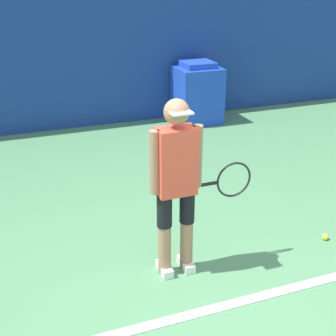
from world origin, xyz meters
TOP-DOWN VIEW (x-y plane):
  - ground_plane at (0.00, 0.00)m, footprint 24.00×24.00m
  - back_wall at (0.00, 5.31)m, footprint 24.00×0.10m
  - court_baseline at (0.00, 0.06)m, footprint 21.60×0.10m
  - tennis_player at (-0.07, 0.69)m, footprint 0.99×0.28m
  - tennis_ball at (1.60, 0.63)m, footprint 0.07×0.07m
  - covered_chair at (1.97, 4.84)m, footprint 0.77×0.74m

SIDE VIEW (x-z plane):
  - ground_plane at x=0.00m, z-range 0.00..0.00m
  - court_baseline at x=0.00m, z-range 0.00..0.01m
  - tennis_ball at x=1.60m, z-range 0.00..0.07m
  - covered_chair at x=1.97m, z-range -0.02..1.08m
  - tennis_player at x=-0.07m, z-range 0.09..1.77m
  - back_wall at x=0.00m, z-range 0.00..2.91m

